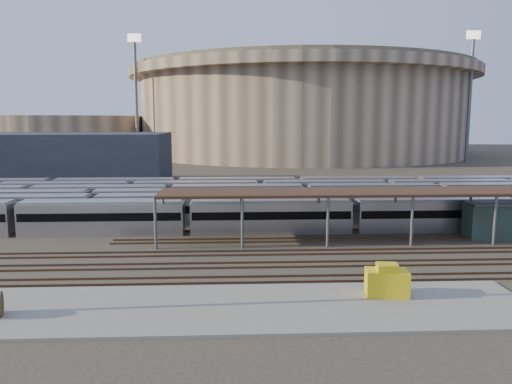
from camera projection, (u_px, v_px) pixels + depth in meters
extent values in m
plane|color=#383026|center=(237.00, 251.00, 48.58)|extent=(420.00, 420.00, 0.00)
cube|color=gray|center=(164.00, 309.00, 33.51)|extent=(50.00, 9.00, 0.20)
cube|color=#A9A9AE|center=(188.00, 218.00, 55.98)|extent=(112.00, 2.90, 3.60)
cube|color=#A9A9AE|center=(250.00, 210.00, 60.46)|extent=(112.00, 2.90, 3.60)
cube|color=#A9A9AE|center=(238.00, 205.00, 64.55)|extent=(112.00, 2.90, 3.60)
cube|color=#A9A9AE|center=(305.00, 199.00, 69.12)|extent=(112.00, 2.90, 3.60)
cube|color=#A9A9AE|center=(260.00, 195.00, 73.00)|extent=(112.00, 2.90, 3.60)
cube|color=#A9A9AE|center=(298.00, 190.00, 77.43)|extent=(112.00, 2.90, 3.60)
cylinder|color=#5E5E63|center=(155.00, 224.00, 49.15)|extent=(0.30, 0.30, 5.00)
cylinder|color=#5E5E63|center=(163.00, 214.00, 54.48)|extent=(0.30, 0.30, 5.00)
cylinder|color=#5E5E63|center=(242.00, 223.00, 49.53)|extent=(0.30, 0.30, 5.00)
cylinder|color=#5E5E63|center=(241.00, 213.00, 54.87)|extent=(0.30, 0.30, 5.00)
cylinder|color=#5E5E63|center=(328.00, 222.00, 49.92)|extent=(0.30, 0.30, 5.00)
cylinder|color=#5E5E63|center=(319.00, 213.00, 55.26)|extent=(0.30, 0.30, 5.00)
cylinder|color=#5E5E63|center=(412.00, 222.00, 50.31)|extent=(0.30, 0.30, 5.00)
cylinder|color=#5E5E63|center=(395.00, 212.00, 55.64)|extent=(0.30, 0.30, 5.00)
cylinder|color=#5E5E63|center=(495.00, 221.00, 50.69)|extent=(0.30, 0.30, 5.00)
cylinder|color=#5E5E63|center=(470.00, 211.00, 56.03)|extent=(0.30, 0.30, 5.00)
cube|color=#341A15|center=(444.00, 192.00, 52.79)|extent=(60.00, 6.00, 0.30)
cube|color=#4C3323|center=(237.00, 255.00, 46.84)|extent=(170.00, 0.12, 0.18)
cube|color=#4C3323|center=(237.00, 251.00, 48.32)|extent=(170.00, 0.12, 0.18)
cube|color=#4C3323|center=(237.00, 268.00, 42.88)|extent=(170.00, 0.12, 0.18)
cube|color=#4C3323|center=(237.00, 263.00, 44.37)|extent=(170.00, 0.12, 0.18)
cube|color=#4C3323|center=(238.00, 283.00, 38.93)|extent=(170.00, 0.12, 0.18)
cube|color=#4C3323|center=(238.00, 277.00, 40.41)|extent=(170.00, 0.12, 0.18)
cylinder|color=tan|center=(301.00, 116.00, 186.09)|extent=(116.00, 116.00, 28.00)
cylinder|color=tan|center=(301.00, 74.00, 183.86)|extent=(124.00, 124.00, 3.00)
cylinder|color=brown|center=(301.00, 67.00, 183.54)|extent=(120.00, 120.00, 1.50)
cylinder|color=tan|center=(62.00, 136.00, 173.38)|extent=(56.00, 56.00, 14.00)
cube|color=#1E232D|center=(61.00, 158.00, 100.66)|extent=(42.00, 20.00, 10.00)
cylinder|color=#5E5E63|center=(136.00, 102.00, 153.38)|extent=(1.00, 1.00, 36.00)
cube|color=#FFF2CC|center=(134.00, 38.00, 150.62)|extent=(4.00, 0.60, 2.40)
cylinder|color=#5E5E63|center=(470.00, 102.00, 148.00)|extent=(1.00, 1.00, 36.00)
cube|color=#FFF2CC|center=(474.00, 35.00, 145.24)|extent=(4.00, 0.60, 2.40)
cylinder|color=#5E5E63|center=(209.00, 107.00, 203.71)|extent=(1.00, 1.00, 36.00)
cube|color=#FFF2CC|center=(209.00, 58.00, 200.95)|extent=(4.00, 0.60, 2.40)
cube|color=gold|center=(387.00, 283.00, 35.73)|extent=(3.17, 2.21, 1.85)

